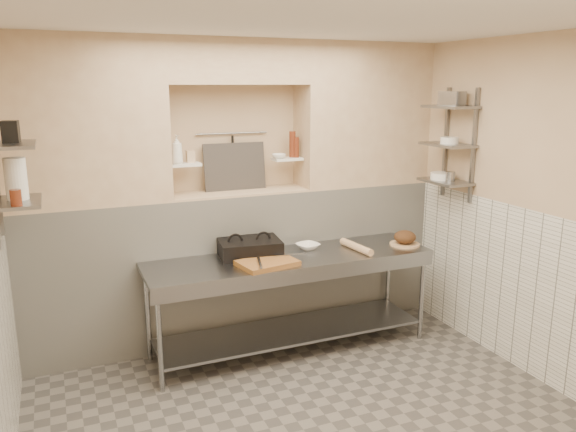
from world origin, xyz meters
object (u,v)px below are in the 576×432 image
rolling_pin (356,247)px  bread_loaf (405,237)px  mixing_bowl (308,246)px  panini_press (250,248)px  jug_left (16,179)px  bottle_soap (177,150)px  bowl_alcove (279,156)px  cutting_board (267,263)px  prep_table (291,284)px

rolling_pin → bread_loaf: bearing=-2.5°
mixing_bowl → bread_loaf: 0.94m
panini_press → jug_left: 1.99m
jug_left → mixing_bowl: bearing=6.3°
bottle_soap → jug_left: bottle_soap is taller
rolling_pin → bowl_alcove: size_ratio=3.31×
cutting_board → bowl_alcove: bowl_alcove is taller
bowl_alcove → rolling_pin: bearing=-49.0°
rolling_pin → jug_left: size_ratio=1.52×
mixing_bowl → bottle_soap: (-1.11, 0.37, 0.92)m
panini_press → jug_left: size_ratio=1.98×
bowl_alcove → jug_left: 2.34m
cutting_board → jug_left: size_ratio=1.61×
bottle_soap → panini_press: bearing=-33.6°
bottle_soap → jug_left: size_ratio=0.87×
cutting_board → jug_left: jug_left is taller
cutting_board → rolling_pin: bearing=5.9°
mixing_bowl → bowl_alcove: bearing=109.3°
mixing_bowl → bread_loaf: size_ratio=1.00×
prep_table → bottle_soap: size_ratio=10.08×
prep_table → cutting_board: (-0.28, -0.15, 0.28)m
mixing_bowl → bowl_alcove: bowl_alcove is taller
panini_press → bread_loaf: 1.51m
bowl_alcove → jug_left: (-2.25, -0.65, 0.03)m
cutting_board → bread_loaf: bearing=2.9°
rolling_pin → bowl_alcove: (-0.53, 0.61, 0.80)m
cutting_board → prep_table: bearing=27.8°
prep_table → bottle_soap: bearing=148.5°
cutting_board → bread_loaf: (1.44, 0.07, 0.06)m
cutting_board → bread_loaf: bread_loaf is taller
panini_press → bowl_alcove: size_ratio=4.33×
bottle_soap → bowl_alcove: 0.98m
prep_table → mixing_bowl: 0.41m
prep_table → mixing_bowl: mixing_bowl is taller
bottle_soap → bowl_alcove: (0.98, 0.02, -0.11)m
cutting_board → mixing_bowl: bearing=30.9°
bread_loaf → jug_left: 3.38m
prep_table → bread_loaf: (1.15, -0.08, 0.34)m
bread_loaf → bottle_soap: bottle_soap is taller
mixing_bowl → bread_loaf: (0.91, -0.24, 0.05)m
panini_press → cutting_board: 0.33m
bowl_alcove → panini_press: bearing=-139.3°
bottle_soap → jug_left: bearing=-153.6°
prep_table → bottle_soap: bottle_soap is taller
rolling_pin → bread_loaf: size_ratio=2.14×
bread_loaf → cutting_board: bearing=-177.1°
panini_press → bottle_soap: 1.08m
prep_table → panini_press: panini_press is taller
bottle_soap → prep_table: bearing=-31.5°
cutting_board → jug_left: bearing=178.4°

